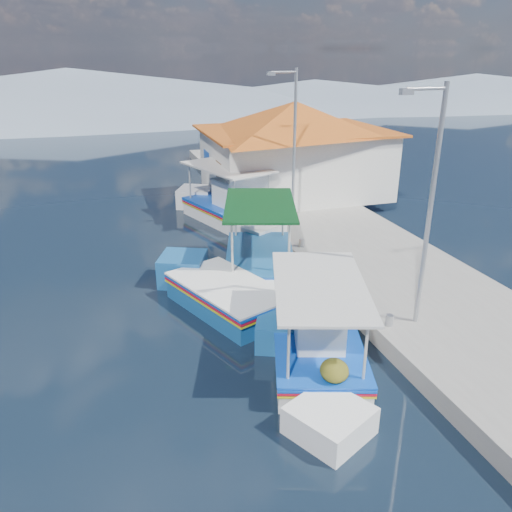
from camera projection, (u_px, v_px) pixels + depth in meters
name	position (u px, v px, depth m)	size (l,w,h in m)	color
ground	(276.00, 420.00, 10.66)	(160.00, 160.00, 0.00)	black
quay	(380.00, 267.00, 17.51)	(5.00, 44.00, 0.50)	gray
bollards	(335.00, 272.00, 16.11)	(0.20, 17.20, 0.30)	#A5A8AD
main_caique	(315.00, 344.00, 12.52)	(3.48, 6.80, 2.35)	white
caique_green_canopy	(258.00, 262.00, 17.46)	(3.59, 7.09, 2.77)	white
caique_blue_hull	(229.00, 298.00, 15.13)	(3.66, 6.36, 1.22)	#185795
caique_far	(228.00, 209.00, 22.87)	(3.91, 7.34, 2.72)	white
harbor_building	(294.00, 147.00, 24.60)	(10.49, 10.49, 4.40)	silver
lamp_post_near	(428.00, 198.00, 12.23)	(1.21, 0.14, 6.00)	#A5A8AD
lamp_post_far	(292.00, 139.00, 20.19)	(1.21, 0.14, 6.00)	#A5A8AD
mountain_ridge	(172.00, 95.00, 61.23)	(171.40, 96.00, 5.50)	gray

